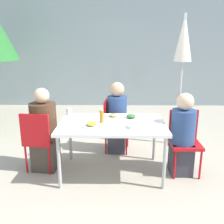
# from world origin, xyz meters

# --- Properties ---
(ground_plane) EXTENTS (24.00, 24.00, 0.00)m
(ground_plane) POSITION_xyz_m (0.00, 0.00, 0.00)
(ground_plane) COLOR #B2A893
(building_facade) EXTENTS (10.00, 0.20, 3.00)m
(building_facade) POSITION_xyz_m (0.00, 4.08, 1.50)
(building_facade) COLOR #89999E
(building_facade) RESTS_ON ground
(dining_table) EXTENTS (1.42, 0.93, 0.74)m
(dining_table) POSITION_xyz_m (0.00, 0.00, 0.68)
(dining_table) COLOR white
(dining_table) RESTS_ON ground
(chair_left) EXTENTS (0.44, 0.44, 0.87)m
(chair_left) POSITION_xyz_m (-1.02, 0.04, 0.51)
(chair_left) COLOR red
(chair_left) RESTS_ON ground
(person_left) EXTENTS (0.37, 0.37, 1.19)m
(person_left) POSITION_xyz_m (-0.96, 0.11, 0.56)
(person_left) COLOR #473D33
(person_left) RESTS_ON ground
(chair_right) EXTENTS (0.40, 0.40, 0.87)m
(chair_right) POSITION_xyz_m (1.01, 0.08, 0.51)
(chair_right) COLOR red
(chair_right) RESTS_ON ground
(person_right) EXTENTS (0.33, 0.33, 1.15)m
(person_right) POSITION_xyz_m (0.96, 0.00, 0.55)
(person_right) COLOR #383842
(person_right) RESTS_ON ground
(chair_far) EXTENTS (0.44, 0.44, 0.87)m
(chair_far) POSITION_xyz_m (-0.00, 0.77, 0.51)
(chair_far) COLOR red
(chair_far) RESTS_ON ground
(person_far) EXTENTS (0.32, 0.32, 1.18)m
(person_far) POSITION_xyz_m (0.07, 0.72, 0.57)
(person_far) COLOR #383842
(person_far) RESTS_ON ground
(closed_umbrella) EXTENTS (0.36, 0.36, 2.23)m
(closed_umbrella) POSITION_xyz_m (1.16, 1.06, 1.66)
(closed_umbrella) COLOR #333333
(closed_umbrella) RESTS_ON ground
(plate_0) EXTENTS (0.24, 0.24, 0.07)m
(plate_0) POSITION_xyz_m (0.27, 0.18, 0.76)
(plate_0) COLOR white
(plate_0) RESTS_ON dining_table
(plate_1) EXTENTS (0.23, 0.23, 0.06)m
(plate_1) POSITION_xyz_m (-0.26, -0.17, 0.76)
(plate_1) COLOR white
(plate_1) RESTS_ON dining_table
(plate_2) EXTENTS (0.20, 0.20, 0.06)m
(plate_2) POSITION_xyz_m (0.01, 0.24, 0.76)
(plate_2) COLOR white
(plate_2) RESTS_ON dining_table
(bottle) EXTENTS (0.06, 0.06, 0.18)m
(bottle) POSITION_xyz_m (-0.14, 0.02, 0.82)
(bottle) COLOR #B7751E
(bottle) RESTS_ON dining_table
(drinking_cup) EXTENTS (0.07, 0.07, 0.10)m
(drinking_cup) POSITION_xyz_m (-0.65, 0.38, 0.79)
(drinking_cup) COLOR white
(drinking_cup) RESTS_ON dining_table
(salad_bowl) EXTENTS (0.19, 0.19, 0.05)m
(salad_bowl) POSITION_xyz_m (0.29, -0.19, 0.76)
(salad_bowl) COLOR white
(salad_bowl) RESTS_ON dining_table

